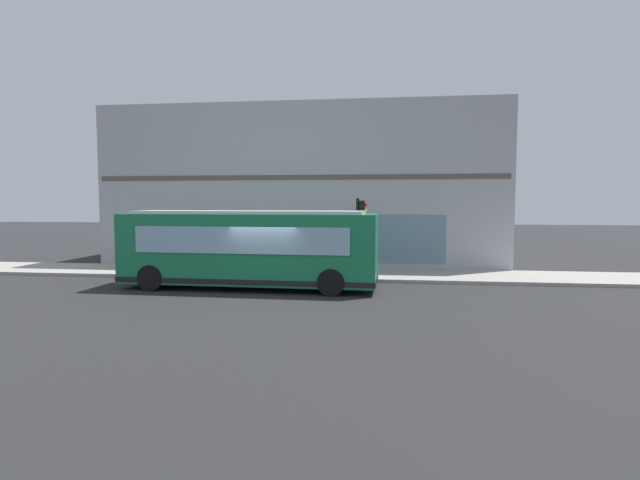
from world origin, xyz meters
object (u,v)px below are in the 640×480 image
city_bus_nearside (249,249)px  fire_hydrant (327,262)px  newspaper_vending_box (236,259)px  pedestrian_near_hydrant (261,250)px  pedestrian_near_building_entrance (192,252)px  traffic_light_near_corner (361,222)px

city_bus_nearside → fire_hydrant: bearing=-29.0°
city_bus_nearside → newspaper_vending_box: city_bus_nearside is taller
fire_hydrant → pedestrian_near_hydrant: size_ratio=0.42×
city_bus_nearside → fire_hydrant: size_ratio=13.65×
fire_hydrant → pedestrian_near_building_entrance: bearing=107.5°
city_bus_nearside → pedestrian_near_hydrant: 3.49m
fire_hydrant → city_bus_nearside: bearing=151.0°
pedestrian_near_hydrant → city_bus_nearside: bearing=-173.7°
traffic_light_near_corner → newspaper_vending_box: traffic_light_near_corner is taller
fire_hydrant → newspaper_vending_box: 4.52m
fire_hydrant → pedestrian_near_hydrant: pedestrian_near_hydrant is taller
fire_hydrant → pedestrian_near_hydrant: (-1.20, 2.96, 0.66)m
pedestrian_near_hydrant → fire_hydrant: bearing=-67.9°
pedestrian_near_building_entrance → pedestrian_near_hydrant: 3.14m
traffic_light_near_corner → city_bus_nearside: bearing=121.7°
fire_hydrant → newspaper_vending_box: (-0.02, 4.52, 0.09)m
city_bus_nearside → traffic_light_near_corner: (2.63, -4.26, 0.98)m
pedestrian_near_building_entrance → fire_hydrant: bearing=-72.5°
city_bus_nearside → traffic_light_near_corner: 5.10m
city_bus_nearside → pedestrian_near_building_entrance: size_ratio=6.11×
fire_hydrant → pedestrian_near_hydrant: 3.26m
fire_hydrant → traffic_light_near_corner: bearing=-140.2°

